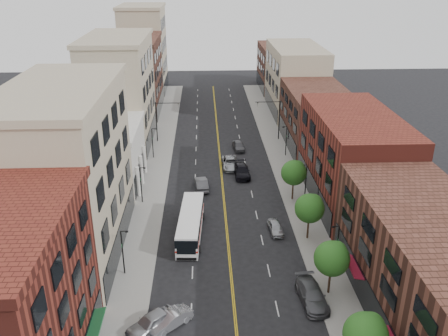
{
  "coord_description": "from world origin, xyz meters",
  "views": [
    {
      "loc": [
        -2.51,
        -33.12,
        29.56
      ],
      "look_at": [
        -0.01,
        23.79,
        5.0
      ],
      "focal_mm": 38.0,
      "sensor_mm": 36.0,
      "label": 1
    }
  ],
  "objects": [
    {
      "name": "lamp_r_2",
      "position": [
        10.95,
        24.0,
        2.97
      ],
      "size": [
        0.81,
        0.55,
        5.05
      ],
      "color": "black",
      "rests_on": "sidewalk_right"
    },
    {
      "name": "bldg_r_near",
      "position": [
        17.0,
        0.0,
        5.0
      ],
      "size": [
        10.0,
        26.0,
        10.0
      ],
      "primitive_type": "cube",
      "color": "#502B20",
      "rests_on": "ground"
    },
    {
      "name": "bldg_l_white",
      "position": [
        -17.0,
        31.0,
        4.0
      ],
      "size": [
        10.0,
        14.0,
        8.0
      ],
      "primitive_type": "cube",
      "color": "silver",
      "rests_on": "ground"
    },
    {
      "name": "bldg_r_far_a",
      "position": [
        17.0,
        45.0,
        5.0
      ],
      "size": [
        10.0,
        20.0,
        10.0
      ],
      "primitive_type": "cube",
      "color": "#502B20",
      "rests_on": "ground"
    },
    {
      "name": "car_parked_far",
      "position": [
        5.8,
        15.65,
        0.65
      ],
      "size": [
        1.83,
        3.93,
        1.3
      ],
      "primitive_type": "imported",
      "rotation": [
        0.0,
        0.0,
        0.08
      ],
      "color": "#9DA0A5",
      "rests_on": "ground"
    },
    {
      "name": "lamp_l_1",
      "position": [
        -10.95,
        8.0,
        2.97
      ],
      "size": [
        0.81,
        0.55,
        5.05
      ],
      "color": "black",
      "rests_on": "sidewalk_left"
    },
    {
      "name": "sidewalk_right",
      "position": [
        10.0,
        35.0,
        0.07
      ],
      "size": [
        4.0,
        110.0,
        0.15
      ],
      "primitive_type": "cube",
      "color": "gray",
      "rests_on": "ground"
    },
    {
      "name": "lamp_l_2",
      "position": [
        -10.95,
        24.0,
        2.97
      ],
      "size": [
        0.81,
        0.55,
        5.05
      ],
      "color": "black",
      "rests_on": "sidewalk_left"
    },
    {
      "name": "bldg_l_far_a",
      "position": [
        -17.0,
        48.0,
        9.0
      ],
      "size": [
        10.0,
        20.0,
        18.0
      ],
      "primitive_type": "cube",
      "color": "tan",
      "rests_on": "ground"
    },
    {
      "name": "car_lane_b",
      "position": [
        1.5,
        35.57,
        0.78
      ],
      "size": [
        2.84,
        5.7,
        1.55
      ],
      "primitive_type": "imported",
      "rotation": [
        0.0,
        0.0,
        0.05
      ],
      "color": "#9B9EA2",
      "rests_on": "ground"
    },
    {
      "name": "bldg_r_far_c",
      "position": [
        17.0,
        86.0,
        5.5
      ],
      "size": [
        10.0,
        18.0,
        11.0
      ],
      "primitive_type": "cube",
      "color": "#502B20",
      "rests_on": "ground"
    },
    {
      "name": "bldg_l_far_b",
      "position": [
        -17.0,
        68.0,
        7.5
      ],
      "size": [
        10.0,
        20.0,
        15.0
      ],
      "primitive_type": "cube",
      "color": "#502B20",
      "rests_on": "ground"
    },
    {
      "name": "ground",
      "position": [
        0.0,
        0.0,
        0.0
      ],
      "size": [
        220.0,
        220.0,
        0.0
      ],
      "primitive_type": "plane",
      "color": "black",
      "rests_on": "ground"
    },
    {
      "name": "signal_mast_right",
      "position": [
        10.27,
        48.0,
        4.65
      ],
      "size": [
        4.49,
        0.18,
        7.2
      ],
      "color": "black",
      "rests_on": "sidewalk_right"
    },
    {
      "name": "tree_r_1",
      "position": [
        9.39,
        4.07,
        4.13
      ],
      "size": [
        3.4,
        3.4,
        5.59
      ],
      "color": "black",
      "rests_on": "sidewalk_right"
    },
    {
      "name": "tree_r_3",
      "position": [
        9.39,
        24.07,
        4.13
      ],
      "size": [
        3.4,
        3.4,
        5.59
      ],
      "color": "black",
      "rests_on": "sidewalk_right"
    },
    {
      "name": "tree_r_2",
      "position": [
        9.39,
        14.07,
        4.13
      ],
      "size": [
        3.4,
        3.4,
        5.59
      ],
      "color": "black",
      "rests_on": "sidewalk_right"
    },
    {
      "name": "car_angle_a",
      "position": [
        -7.4,
        -0.26,
        0.82
      ],
      "size": [
        4.87,
        4.61,
        1.63
      ],
      "primitive_type": "imported",
      "rotation": [
        0.0,
        0.0,
        -0.85
      ],
      "color": "#9A9CA2",
      "rests_on": "ground"
    },
    {
      "name": "signal_mast_left",
      "position": [
        -10.27,
        48.0,
        4.65
      ],
      "size": [
        4.49,
        0.18,
        7.2
      ],
      "color": "black",
      "rests_on": "sidewalk_left"
    },
    {
      "name": "bldg_r_mid",
      "position": [
        17.0,
        24.0,
        6.0
      ],
      "size": [
        10.0,
        22.0,
        12.0
      ],
      "primitive_type": "cube",
      "color": "maroon",
      "rests_on": "ground"
    },
    {
      "name": "bldg_l_tanoffice",
      "position": [
        -17.0,
        13.0,
        9.0
      ],
      "size": [
        10.0,
        22.0,
        18.0
      ],
      "primitive_type": "cube",
      "color": "tan",
      "rests_on": "ground"
    },
    {
      "name": "sidewalk_left",
      "position": [
        -10.0,
        35.0,
        0.07
      ],
      "size": [
        4.0,
        110.0,
        0.15
      ],
      "primitive_type": "cube",
      "color": "gray",
      "rests_on": "ground"
    },
    {
      "name": "bldg_l_redbrick",
      "position": [
        -17.0,
        -6.0,
        7.0
      ],
      "size": [
        10.0,
        16.0,
        14.0
      ],
      "primitive_type": "cube",
      "color": "maroon",
      "rests_on": "ground"
    },
    {
      "name": "lamp_r_1",
      "position": [
        10.95,
        8.0,
        2.97
      ],
      "size": [
        0.81,
        0.55,
        5.05
      ],
      "color": "black",
      "rests_on": "sidewalk_right"
    },
    {
      "name": "city_bus",
      "position": [
        -4.31,
        15.47,
        1.68
      ],
      "size": [
        3.24,
        11.4,
        2.9
      ],
      "rotation": [
        0.0,
        0.0,
        -0.06
      ],
      "color": "white",
      "rests_on": "ground"
    },
    {
      "name": "tree_r_0",
      "position": [
        9.39,
        -5.93,
        4.13
      ],
      "size": [
        3.4,
        3.4,
        5.59
      ],
      "color": "black",
      "rests_on": "sidewalk_right"
    },
    {
      "name": "car_angle_b",
      "position": [
        -5.82,
        0.11,
        0.7
      ],
      "size": [
        4.21,
        3.91,
        1.41
      ],
      "primitive_type": "imported",
      "rotation": [
        0.0,
        0.0,
        -0.86
      ],
      "color": "#BABBC2",
      "rests_on": "ground"
    },
    {
      "name": "bldg_l_far_c",
      "position": [
        -17.0,
        86.0,
        10.0
      ],
      "size": [
        10.0,
        16.0,
        20.0
      ],
      "primitive_type": "cube",
      "color": "tan",
      "rests_on": "ground"
    },
    {
      "name": "car_parked_mid",
      "position": [
        7.4,
        2.82,
        0.8
      ],
      "size": [
        2.73,
        5.71,
        1.61
      ],
      "primitive_type": "imported",
      "rotation": [
        0.0,
        0.0,
        0.09
      ],
      "color": "#4E4F54",
      "rests_on": "ground"
    },
    {
      "name": "lamp_r_3",
      "position": [
        10.95,
        40.0,
        2.97
      ],
      "size": [
        0.81,
        0.55,
        5.05
      ],
      "color": "black",
      "rests_on": "sidewalk_right"
    },
    {
      "name": "car_lane_a",
      "position": [
        3.04,
        32.24,
        0.81
      ],
      "size": [
        2.48,
        5.64,
        1.61
      ],
      "primitive_type": "imported",
      "rotation": [
        0.0,
        0.0,
        0.04
      ],
      "color": "black",
      "rests_on": "ground"
    },
    {
      "name": "car_lane_c",
      "position": [
        3.34,
        43.19,
        0.74
      ],
      "size": [
        2.24,
        4.54,
        1.49
      ],
      "primitive_type": "imported",
      "rotation": [
        0.0,
        0.0,
        0.11
      ],
      "color": "#4E4F53",
      "rests_on": "ground"
    },
    {
      "name": "bldg_r_far_b",
      "position": [
        17.0,
        66.0,
        7.0
      ],
      "size": [
        10.0,
        22.0,
        14.0
      ],
      "primitive_type": "cube",
      "color": "tan",
      "rests_on": "ground"
    },
    {
      "name": "car_lane_behind",
      "position": [
        -3.05,
        28.0,
        0.78
      ],
      "size": [
        2.16,
        4.89,
        1.56
      ],
      "primitive_type": "imported",
      "rotation": [
        0.0,
        0.0,
        3.25
      ],
      "color": "#515256",
      "rests_on": "ground"
    },
    {
      "name": "lamp_l_3",
      "position": [
        -10.95,
        40.0,
        2.97
      ],
      "size": [
        0.81,
        0.55,
        5.05
      ],
      "color": "black",
      "rests_on": "sidewalk_left"
    }
  ]
}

